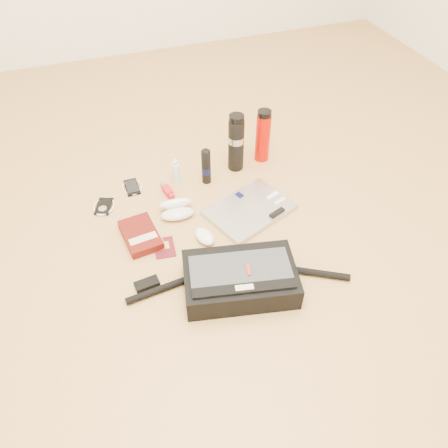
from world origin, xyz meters
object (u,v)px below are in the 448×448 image
at_px(laptop, 250,210).
at_px(thermos_black, 236,142).
at_px(messenger_bag, 240,279).
at_px(thermos_red, 263,136).
at_px(book, 141,235).

relative_size(laptop, thermos_black, 1.45).
bearing_deg(thermos_black, messenger_bag, -109.42).
distance_m(messenger_bag, thermos_red, 0.85).
relative_size(book, thermos_red, 0.82).
height_order(messenger_bag, thermos_black, thermos_black).
height_order(laptop, thermos_red, thermos_red).
xyz_separation_m(laptop, thermos_red, (0.21, 0.36, 0.13)).
relative_size(messenger_bag, laptop, 1.97).
bearing_deg(thermos_red, messenger_bag, -118.69).
bearing_deg(book, messenger_bag, -58.55).
height_order(thermos_black, thermos_red, thermos_black).
bearing_deg(laptop, thermos_black, 59.79).
height_order(messenger_bag, thermos_red, thermos_red).
relative_size(messenger_bag, thermos_black, 2.86).
height_order(messenger_bag, laptop, messenger_bag).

